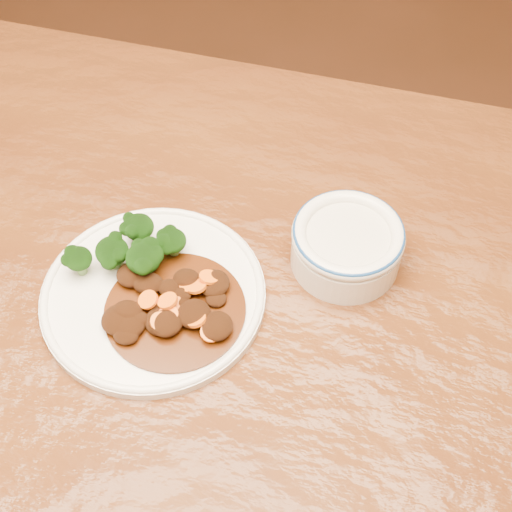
# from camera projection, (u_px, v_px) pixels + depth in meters

# --- Properties ---
(dining_table) EXTENTS (1.58, 1.04, 0.75)m
(dining_table) POSITION_uv_depth(u_px,v_px,m) (184.00, 356.00, 0.84)
(dining_table) COLOR #562B0F
(dining_table) RESTS_ON ground
(dinner_plate) EXTENTS (0.25, 0.25, 0.02)m
(dinner_plate) POSITION_uv_depth(u_px,v_px,m) (153.00, 294.00, 0.79)
(dinner_plate) COLOR white
(dinner_plate) RESTS_ON dining_table
(broccoli_florets) EXTENTS (0.13, 0.09, 0.04)m
(broccoli_florets) POSITION_uv_depth(u_px,v_px,m) (131.00, 248.00, 0.79)
(broccoli_florets) COLOR #6F9B50
(broccoli_florets) RESTS_ON dinner_plate
(mince_stew) EXTENTS (0.15, 0.15, 0.03)m
(mince_stew) POSITION_uv_depth(u_px,v_px,m) (166.00, 307.00, 0.76)
(mince_stew) COLOR #401C06
(mince_stew) RESTS_ON dinner_plate
(dip_bowl) EXTENTS (0.13, 0.13, 0.06)m
(dip_bowl) POSITION_uv_depth(u_px,v_px,m) (347.00, 244.00, 0.80)
(dip_bowl) COLOR silver
(dip_bowl) RESTS_ON dining_table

